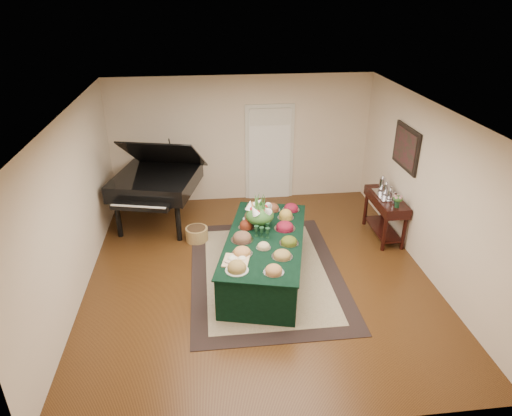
{
  "coord_description": "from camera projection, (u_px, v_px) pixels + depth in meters",
  "views": [
    {
      "loc": [
        -0.76,
        -6.3,
        4.31
      ],
      "look_at": [
        0.0,
        0.3,
        1.05
      ],
      "focal_mm": 32.0,
      "sensor_mm": 36.0,
      "label": 1
    }
  ],
  "objects": [
    {
      "name": "buffet_table",
      "position": [
        265.0,
        257.0,
        7.35
      ],
      "size": [
        1.76,
        2.73,
        0.72
      ],
      "color": "black",
      "rests_on": "ground"
    },
    {
      "name": "wicker_basket",
      "position": [
        197.0,
        234.0,
        8.5
      ],
      "size": [
        0.41,
        0.41,
        0.26
      ],
      "primitive_type": "cylinder",
      "color": "olive",
      "rests_on": "ground"
    },
    {
      "name": "grand_piano",
      "position": [
        157.0,
        181.0,
        8.77
      ],
      "size": [
        1.91,
        2.05,
        1.81
      ],
      "color": "black",
      "rests_on": "ground"
    },
    {
      "name": "ground",
      "position": [
        258.0,
        272.0,
        7.59
      ],
      "size": [
        6.0,
        6.0,
        0.0
      ],
      "primitive_type": "plane",
      "color": "black",
      "rests_on": "ground"
    },
    {
      "name": "wall_painting",
      "position": [
        406.0,
        148.0,
        7.96
      ],
      "size": [
        0.05,
        0.95,
        0.75
      ],
      "color": "black",
      "rests_on": "ground"
    },
    {
      "name": "floral_centerpiece",
      "position": [
        260.0,
        212.0,
        7.38
      ],
      "size": [
        0.48,
        0.48,
        0.48
      ],
      "color": "#14331D",
      "rests_on": "buffet_table"
    },
    {
      "name": "kitchen_doorway",
      "position": [
        269.0,
        154.0,
        9.86
      ],
      "size": [
        1.05,
        0.07,
        2.1
      ],
      "color": "silver",
      "rests_on": "ground"
    },
    {
      "name": "cutting_board",
      "position": [
        236.0,
        259.0,
        6.57
      ],
      "size": [
        0.44,
        0.44,
        0.1
      ],
      "color": "tan",
      "rests_on": "buffet_table"
    },
    {
      "name": "pink_bouquet",
      "position": [
        398.0,
        199.0,
        7.88
      ],
      "size": [
        0.19,
        0.19,
        0.24
      ],
      "color": "#14331D",
      "rests_on": "mahogany_sideboard"
    },
    {
      "name": "food_platters",
      "position": [
        264.0,
        232.0,
        7.26
      ],
      "size": [
        1.42,
        2.3,
        0.13
      ],
      "color": "silver",
      "rests_on": "buffet_table"
    },
    {
      "name": "tea_service",
      "position": [
        387.0,
        190.0,
        8.33
      ],
      "size": [
        0.34,
        0.74,
        0.3
      ],
      "color": "silver",
      "rests_on": "mahogany_sideboard"
    },
    {
      "name": "green_goblets",
      "position": [
        263.0,
        231.0,
        7.21
      ],
      "size": [
        0.26,
        0.25,
        0.18
      ],
      "color": "#14331D",
      "rests_on": "buffet_table"
    },
    {
      "name": "mahogany_sideboard",
      "position": [
        386.0,
        206.0,
        8.43
      ],
      "size": [
        0.45,
        1.2,
        0.82
      ],
      "color": "black",
      "rests_on": "ground"
    },
    {
      "name": "area_rug",
      "position": [
        266.0,
        272.0,
        7.6
      ],
      "size": [
        2.46,
        3.44,
        0.01
      ],
      "color": "black",
      "rests_on": "ground"
    }
  ]
}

